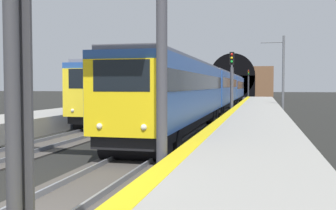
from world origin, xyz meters
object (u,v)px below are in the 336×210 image
(railway_signal_mid, at_px, (232,78))
(railway_signal_far, at_px, (248,82))
(train_main_approaching, at_px, (218,89))
(train_adjacent_platform, at_px, (190,88))
(railway_signal_near, at_px, (12,24))
(catenary_mast_far, at_px, (283,74))

(railway_signal_mid, height_order, railway_signal_far, railway_signal_far)
(railway_signal_mid, relative_size, railway_signal_far, 0.98)
(train_main_approaching, xyz_separation_m, railway_signal_mid, (-6.33, -1.87, 0.98))
(train_adjacent_platform, relative_size, railway_signal_near, 11.52)
(train_main_approaching, relative_size, railway_signal_near, 10.08)
(train_adjacent_platform, relative_size, railway_signal_mid, 11.60)
(train_adjacent_platform, bearing_deg, railway_signal_mid, 21.04)
(train_adjacent_platform, height_order, catenary_mast_far, catenary_mast_far)
(railway_signal_near, bearing_deg, train_adjacent_platform, -171.92)
(railway_signal_near, height_order, railway_signal_mid, railway_signal_near)
(railway_signal_far, bearing_deg, catenary_mast_far, 6.87)
(railway_signal_far, bearing_deg, train_adjacent_platform, -16.62)
(train_main_approaching, height_order, catenary_mast_far, catenary_mast_far)
(railway_signal_far, xyz_separation_m, catenary_mast_far, (-36.03, -4.34, 0.39))
(train_main_approaching, xyz_separation_m, train_adjacent_platform, (11.59, 4.94, 0.07))
(train_adjacent_platform, distance_m, railway_signal_far, 23.81)
(railway_signal_near, xyz_separation_m, catenary_mast_far, (34.71, -4.34, 0.42))
(train_adjacent_platform, xyz_separation_m, catenary_mast_far, (-13.23, -11.15, 1.36))
(train_adjacent_platform, height_order, railway_signal_near, railway_signal_near)
(catenary_mast_far, bearing_deg, railway_signal_far, 6.87)
(railway_signal_near, height_order, railway_signal_far, railway_signal_far)
(train_main_approaching, height_order, railway_signal_far, railway_signal_far)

